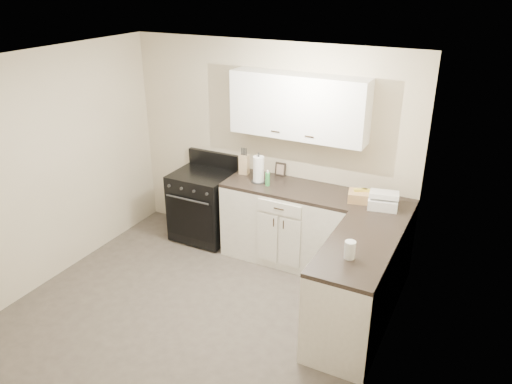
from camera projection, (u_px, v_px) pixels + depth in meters
The scene contains 21 objects.
floor at pixel (190, 318), 5.01m from camera, with size 3.60×3.60×0.00m, color #473F38.
ceiling at pixel (174, 65), 4.00m from camera, with size 3.60×3.60×0.00m, color white.
wall_back at pixel (269, 148), 5.97m from camera, with size 3.60×3.60×0.00m, color beige.
wall_right at pixel (381, 252), 3.76m from camera, with size 3.60×3.60×0.00m, color beige.
wall_left at pixel (41, 172), 5.25m from camera, with size 3.60×3.60×0.00m, color beige.
wall_front at pixel (14, 319), 3.04m from camera, with size 3.60×3.60×0.00m, color beige.
base_cabinets_back at pixel (290, 225), 5.88m from camera, with size 1.55×0.60×0.90m, color silver.
base_cabinets_right at pixel (364, 275), 4.90m from camera, with size 0.60×1.90×0.90m, color silver.
countertop_back at pixel (291, 188), 5.69m from camera, with size 1.55×0.60×0.04m, color black.
countertop_right at pixel (368, 233), 4.71m from camera, with size 0.60×1.90×0.04m, color black.
upper_cabinets at pixel (298, 106), 5.43m from camera, with size 1.55×0.30×0.70m, color white.
stove at pixel (203, 205), 6.34m from camera, with size 0.72×0.61×0.87m, color black.
knife_block at pixel (244, 164), 6.00m from camera, with size 0.11×0.10×0.23m, color tan.
paper_towel at pixel (259, 169), 5.76m from camera, with size 0.13×0.13×0.31m, color white.
soap_bottle at pixel (268, 179), 5.69m from camera, with size 0.05×0.05×0.16m, color green.
picture_frame at pixel (280, 169), 5.96m from camera, with size 0.13×0.02×0.16m, color black.
wicker_basket at pixel (364, 197), 5.30m from camera, with size 0.32×0.21×0.11m, color tan.
countertop_grill at pixel (383, 202), 5.18m from camera, with size 0.30×0.28×0.11m, color white.
glass_jar at pixel (350, 250), 4.24m from camera, with size 0.10×0.10×0.16m, color silver.
oven_mitt_near at pixel (317, 289), 4.65m from camera, with size 0.02×0.13×0.23m, color black.
oven_mitt_far at pixel (317, 292), 4.69m from camera, with size 0.02×0.14×0.25m, color black.
Camera 1 is at (2.43, -3.33, 3.19)m, focal length 35.00 mm.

